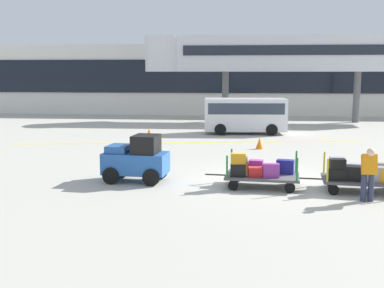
{
  "coord_description": "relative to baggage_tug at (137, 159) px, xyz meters",
  "views": [
    {
      "loc": [
        -0.86,
        -15.98,
        3.62
      ],
      "look_at": [
        -2.51,
        1.83,
        0.94
      ],
      "focal_mm": 44.73,
      "sensor_mm": 36.0,
      "label": 1
    }
  ],
  "objects": [
    {
      "name": "shuttle_van",
      "position": [
        3.82,
        13.18,
        0.48
      ],
      "size": [
        4.89,
        2.17,
        2.1
      ],
      "color": "silver",
      "rests_on": "ground_plane"
    },
    {
      "name": "baggage_tug",
      "position": [
        0.0,
        0.0,
        0.0
      ],
      "size": [
        2.2,
        1.41,
        1.58
      ],
      "color": "#2659A5",
      "rests_on": "ground_plane"
    },
    {
      "name": "safety_cone_far",
      "position": [
        -1.55,
        10.77,
        -0.48
      ],
      "size": [
        0.36,
        0.36,
        0.55
      ],
      "primitive_type": "cone",
      "color": "orange",
      "rests_on": "ground_plane"
    },
    {
      "name": "safety_cone_near",
      "position": [
        4.42,
        7.36,
        -0.48
      ],
      "size": [
        0.36,
        0.36,
        0.55
      ],
      "primitive_type": "cone",
      "color": "orange",
      "rests_on": "ground_plane"
    },
    {
      "name": "baggage_handler",
      "position": [
        7.01,
        -1.93,
        0.11
      ],
      "size": [
        0.43,
        0.45,
        1.56
      ],
      "color": "#2D334C",
      "rests_on": "ground_plane"
    },
    {
      "name": "jet_bridge",
      "position": [
        5.52,
        20.52,
        4.19
      ],
      "size": [
        19.52,
        3.0,
        6.29
      ],
      "color": "silver",
      "rests_on": "ground_plane"
    },
    {
      "name": "ground_plane",
      "position": [
        4.14,
        0.53,
        -0.75
      ],
      "size": [
        120.0,
        120.0,
        0.0
      ],
      "primitive_type": "plane",
      "color": "#B2ADA0"
    },
    {
      "name": "terminal_building",
      "position": [
        4.14,
        26.5,
        2.26
      ],
      "size": [
        50.82,
        2.51,
        6.02
      ],
      "color": "silver",
      "rests_on": "ground_plane"
    },
    {
      "name": "baggage_cart_lead",
      "position": [
        4.06,
        -0.4,
        -0.23
      ],
      "size": [
        3.06,
        1.62,
        1.13
      ],
      "color": "#4C4C4F",
      "rests_on": "ground_plane"
    },
    {
      "name": "baggage_cart_middle",
      "position": [
        7.07,
        -0.72,
        -0.22
      ],
      "size": [
        3.06,
        1.62,
        1.1
      ],
      "color": "#4C4C4F",
      "rests_on": "ground_plane"
    },
    {
      "name": "apron_lead_line",
      "position": [
        0.98,
        9.14,
        -0.75
      ],
      "size": [
        18.08,
        3.05,
        0.01
      ],
      "primitive_type": "cube",
      "rotation": [
        0.0,
        0.0,
        0.16
      ],
      "color": "yellow",
      "rests_on": "ground_plane"
    }
  ]
}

